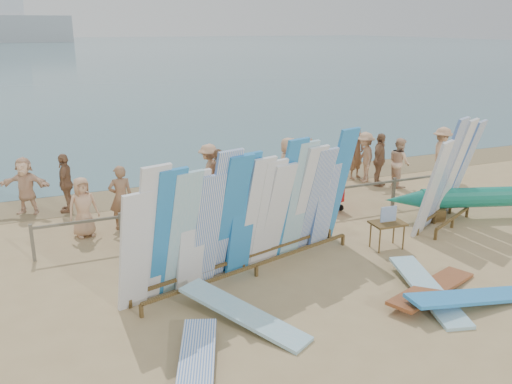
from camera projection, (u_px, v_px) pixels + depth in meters
name	position (u px, v px, depth m)	size (l,w,h in m)	color
ground	(327.00, 269.00, 12.09)	(160.00, 160.00, 0.00)	tan
ocean	(46.00, 49.00, 124.68)	(320.00, 240.00, 0.02)	#416974
wet_sand_strip	(220.00, 185.00, 18.43)	(40.00, 2.60, 0.01)	olive
fence	(271.00, 203.00, 14.55)	(12.08, 0.08, 0.90)	#6B6451
main_surfboard_rack	(250.00, 216.00, 11.52)	(5.92, 2.36, 2.95)	brown
side_surfboard_rack	(448.00, 177.00, 14.30)	(2.73, 1.89, 3.03)	brown
outrigger_canoe	(494.00, 198.00, 15.16)	(6.16, 2.40, 0.90)	brown
vendor_table	(387.00, 234.00, 13.11)	(0.84, 0.61, 1.07)	brown
flat_board_c	(432.00, 294.00, 10.97)	(0.56, 2.70, 0.07)	#9B522A
flat_board_a	(243.00, 323.00, 9.89)	(0.56, 2.70, 0.07)	#85C2D5
flat_board_b	(427.00, 295.00, 10.91)	(0.56, 2.70, 0.07)	#85C2D5
flat_board_d	(468.00, 306.00, 10.47)	(0.56, 2.70, 0.07)	#2982CF
flat_board_e	(196.00, 377.00, 8.36)	(0.56, 2.70, 0.07)	white
beach_chair_left	(288.00, 202.00, 15.74)	(0.65, 0.68, 0.97)	red
beach_chair_right	(268.00, 206.00, 15.58)	(0.62, 0.64, 0.80)	red
stroller	(329.00, 194.00, 15.87)	(0.79, 0.96, 1.14)	red
beachgoer_extra_0	(442.00, 153.00, 19.00)	(1.18, 0.49, 1.83)	tan
beachgoer_6	(288.00, 166.00, 17.17)	(0.90, 0.43, 1.84)	tan
beachgoer_10	(379.00, 160.00, 18.10)	(1.05, 0.45, 1.79)	#8C6042
beachgoer_0	(83.00, 207.00, 13.76)	(0.76, 0.37, 1.56)	tan
beachgoer_11	(25.00, 186.00, 15.42)	(1.54, 0.50, 1.66)	beige
beachgoer_4	(219.00, 177.00, 16.17)	(1.01, 0.44, 1.73)	#8C6042
beachgoer_5	(306.00, 164.00, 17.45)	(1.69, 0.55, 1.82)	beige
beachgoer_extra_1	(66.00, 183.00, 15.57)	(1.01, 0.44, 1.73)	#8C6042
beachgoer_8	(399.00, 162.00, 18.06)	(0.80, 0.39, 1.65)	beige
beachgoer_7	(357.00, 153.00, 18.95)	(0.67, 0.37, 1.84)	#8C6042
beachgoer_9	(365.00, 157.00, 18.62)	(1.12, 0.46, 1.73)	tan
beachgoer_3	(209.00, 172.00, 16.64)	(1.14, 0.47, 1.76)	tan
beachgoer_2	(192.00, 200.00, 14.27)	(0.76, 0.36, 1.56)	beige
beachgoer_1	(121.00, 197.00, 14.25)	(0.63, 0.35, 1.73)	#8C6042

